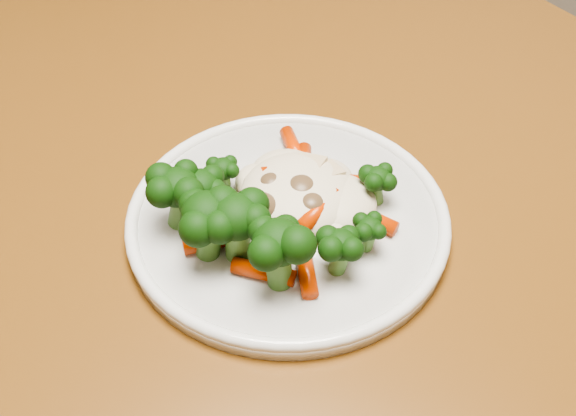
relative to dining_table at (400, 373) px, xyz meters
The scene contains 3 objects.
dining_table is the anchor object (origin of this frame).
plate 0.15m from the dining_table, behind, with size 0.25×0.25×0.01m, color white.
meal 0.18m from the dining_table, behind, with size 0.17×0.17×0.05m.
Camera 1 is at (0.42, -0.04, 1.15)m, focal length 45.00 mm.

